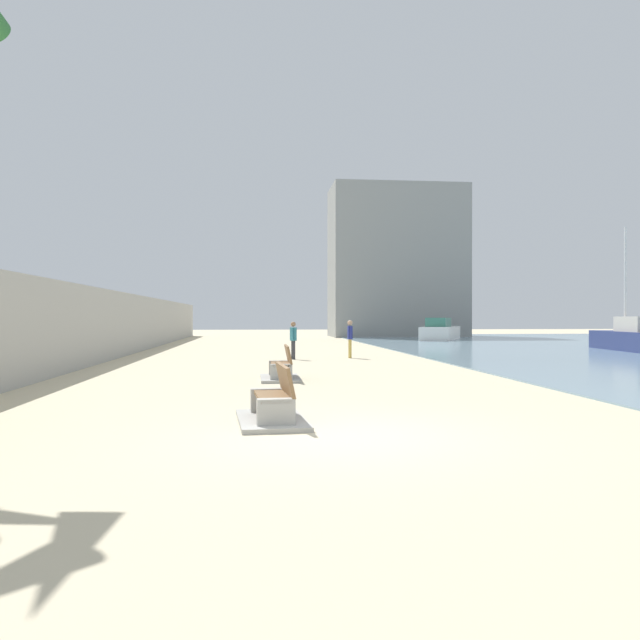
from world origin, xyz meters
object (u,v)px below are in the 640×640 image
boat_far_right (440,331)px  bench_far (281,371)px  person_standing (350,336)px  bench_near (273,409)px  boat_mid_bay (629,337)px  person_walking (293,338)px

boat_far_right → bench_far: bearing=-115.0°
person_standing → boat_far_right: boat_far_right is taller
person_standing → boat_far_right: (10.09, 19.88, -0.26)m
bench_near → person_standing: 16.48m
boat_mid_bay → boat_far_right: size_ratio=0.90×
bench_far → person_standing: size_ratio=1.28×
person_standing → bench_near: bearing=-103.3°
bench_near → person_walking: size_ratio=1.37×
person_walking → person_standing: person_standing is taller
bench_far → person_walking: 8.40m
person_standing → boat_mid_bay: 15.82m
boat_far_right → bench_near: bearing=-111.1°
bench_far → boat_far_right: (13.44, 28.80, 0.45)m
bench_near → person_walking: bearing=85.2°
bench_far → person_standing: bearing=69.4°
boat_mid_bay → boat_far_right: bearing=108.2°
bench_near → boat_far_right: (13.88, 35.91, 0.45)m
boat_mid_bay → bench_far: bearing=-145.6°
person_standing → boat_mid_bay: (15.34, 3.89, -0.22)m
person_standing → boat_far_right: 22.30m
person_walking → bench_far: bearing=-95.9°
bench_far → boat_far_right: boat_far_right is taller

